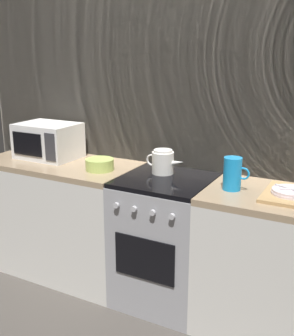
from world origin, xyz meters
name	(u,v)px	position (x,y,z in m)	size (l,w,h in m)	color
ground_plane	(165,297)	(0.00, 0.00, 0.00)	(8.00, 8.00, 0.00)	#47423D
back_wall	(186,126)	(0.00, 0.32, 1.20)	(3.60, 0.05, 2.40)	#A39989
counter_left	(63,217)	(-0.90, 0.00, 0.45)	(1.20, 0.60, 0.90)	silver
stove_unit	(165,240)	(0.00, 0.00, 0.45)	(0.60, 0.63, 0.90)	#9E9EA3
microwave	(48,141)	(-1.05, 0.06, 1.04)	(0.46, 0.35, 0.27)	white
kettle	(163,162)	(-0.07, 0.09, 0.98)	(0.28, 0.15, 0.17)	white
mixing_bowl	(100,164)	(-0.50, -0.05, 0.94)	(0.20, 0.20, 0.08)	#B7D166
pitcher	(233,174)	(0.45, -0.02, 1.00)	(0.16, 0.11, 0.20)	#198CD8
dish_pile	(291,194)	(0.79, 0.01, 0.92)	(0.30, 0.40, 0.06)	tan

